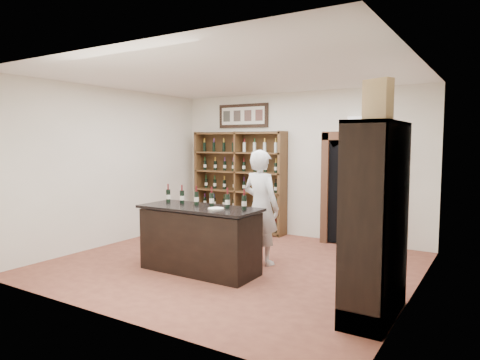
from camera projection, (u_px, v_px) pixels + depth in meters
name	position (u px, v px, depth m)	size (l,w,h in m)	color
floor	(232.00, 264.00, 6.93)	(5.50, 5.50, 0.00)	brown
ceiling	(232.00, 76.00, 6.67)	(5.50, 5.50, 0.00)	white
wall_back	(297.00, 165.00, 8.92)	(5.50, 0.04, 3.00)	white
wall_left	(112.00, 167.00, 8.24)	(0.04, 5.00, 3.00)	white
wall_right	(416.00, 180.00, 5.36)	(0.04, 5.00, 3.00)	white
wine_shelf	(240.00, 181.00, 9.49)	(2.20, 0.38, 2.20)	#54381C
framed_picture	(243.00, 116.00, 9.48)	(1.25, 0.04, 0.52)	black
arched_doorway	(353.00, 186.00, 8.15)	(1.17, 0.35, 2.17)	black
emergency_light	(356.00, 119.00, 8.11)	(0.30, 0.10, 0.10)	white
tasting_counter	(200.00, 240.00, 6.49)	(1.88, 0.78, 1.00)	black
counter_bottle_0	(168.00, 196.00, 6.91)	(0.07, 0.07, 0.30)	black
counter_bottle_1	(182.00, 197.00, 6.76)	(0.07, 0.07, 0.30)	black
counter_bottle_2	(196.00, 198.00, 6.61)	(0.07, 0.07, 0.30)	black
counter_bottle_3	(212.00, 199.00, 6.46)	(0.07, 0.07, 0.30)	black
counter_bottle_4	(228.00, 201.00, 6.30)	(0.07, 0.07, 0.30)	black
counter_bottle_5	(244.00, 202.00, 6.15)	(0.07, 0.07, 0.30)	black
side_cabinet	(378.00, 251.00, 4.78)	(0.48, 1.20, 2.20)	black
shopkeeper	(261.00, 207.00, 6.90)	(0.67, 0.44, 1.85)	silver
plate	(216.00, 209.00, 6.20)	(0.24, 0.24, 0.02)	silver
wine_crate	(378.00, 100.00, 4.63)	(0.32, 0.13, 0.45)	tan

